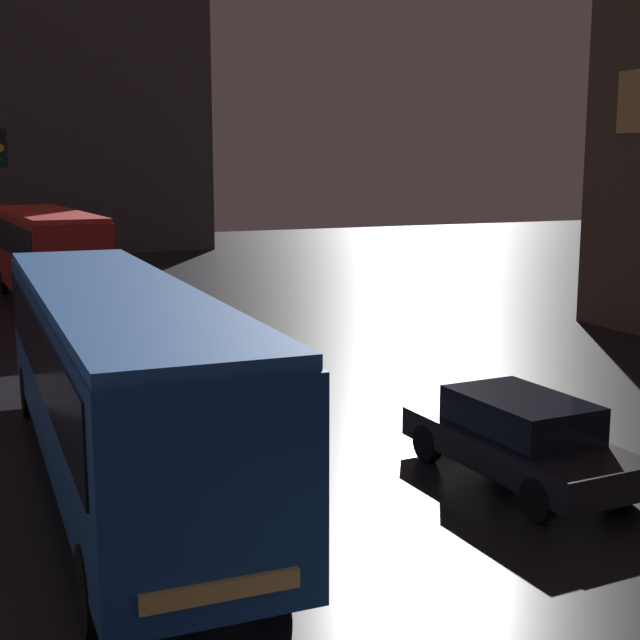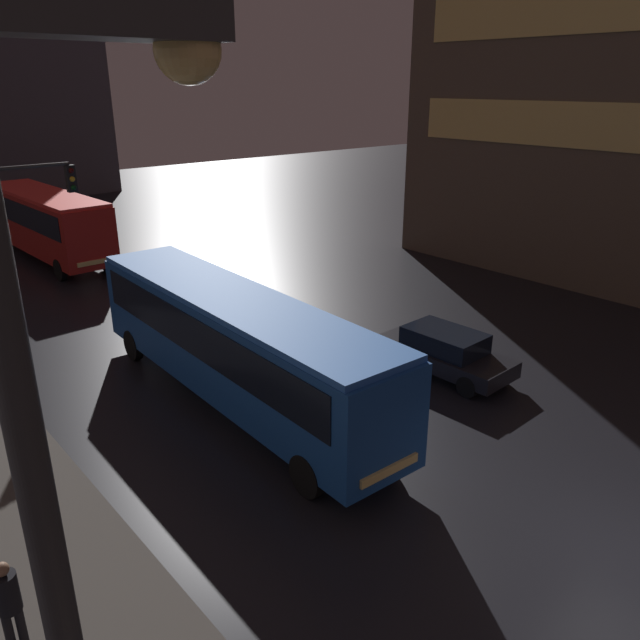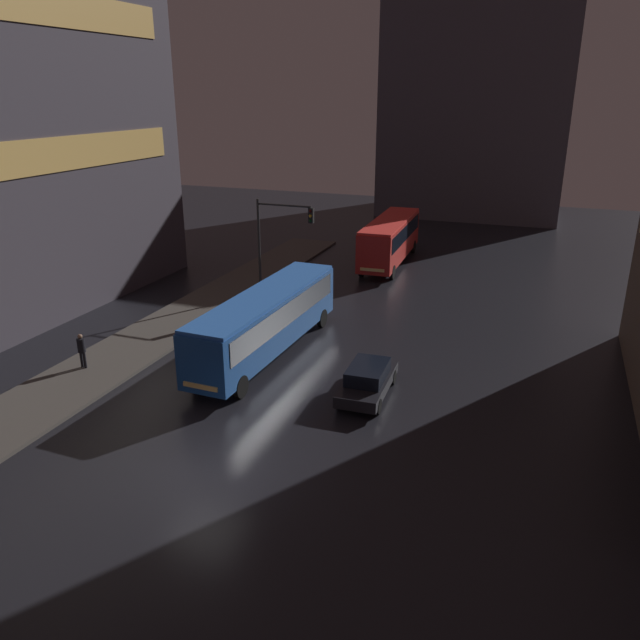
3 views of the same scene
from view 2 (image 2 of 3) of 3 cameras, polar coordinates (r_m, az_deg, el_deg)
ground_plane at (r=14.03m, az=27.04°, el=-18.85°), size 120.00×120.00×0.00m
bus_near at (r=17.07m, az=-7.88°, el=-1.60°), size 2.72×12.13×3.19m
bus_far at (r=34.33m, az=-23.77°, el=8.50°), size 2.82×10.91×3.39m
car_taxi at (r=19.54m, az=11.26°, el=-2.80°), size 1.94×4.37×1.40m
pedestrian_mid at (r=11.36m, az=-26.60°, el=-21.90°), size 0.41×0.41×1.67m
traffic_light_main at (r=22.72m, az=-26.63°, el=8.03°), size 3.71×0.35×6.20m
street_lamp_sidewalk at (r=3.94m, az=-19.47°, el=-22.49°), size 1.25×0.36×8.75m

